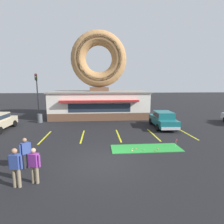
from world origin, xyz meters
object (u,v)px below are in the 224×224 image
at_px(pedestrian_hooded_kid, 34,164).
at_px(trash_bin, 40,118).
at_px(putting_flag_pin, 177,141).
at_px(pedestrian_leather_jacket_man, 25,152).
at_px(pedestrian_blue_sweater_man, 16,166).
at_px(traffic_light_pole, 37,88).
at_px(car_teal, 163,119).
at_px(golf_ball, 133,148).

distance_m(pedestrian_hooded_kid, trash_bin, 13.05).
distance_m(putting_flag_pin, pedestrian_hooded_kid, 8.85).
bearing_deg(pedestrian_hooded_kid, pedestrian_leather_jacket_man, 122.84).
bearing_deg(trash_bin, pedestrian_blue_sweater_man, -76.31).
bearing_deg(pedestrian_hooded_kid, putting_flag_pin, 24.69).
distance_m(pedestrian_hooded_kid, traffic_light_pole, 19.95).
bearing_deg(trash_bin, pedestrian_hooded_kid, -73.31).
bearing_deg(pedestrian_leather_jacket_man, pedestrian_hooded_kid, -57.16).
xyz_separation_m(car_teal, pedestrian_leather_jacket_man, (-10.10, -7.76, 0.01)).
bearing_deg(pedestrian_hooded_kid, traffic_light_pole, 107.55).
height_order(putting_flag_pin, car_teal, car_teal).
distance_m(trash_bin, traffic_light_pole, 7.44).
height_order(putting_flag_pin, pedestrian_leather_jacket_man, pedestrian_leather_jacket_man).
bearing_deg(putting_flag_pin, golf_ball, -178.42).
relative_size(pedestrian_blue_sweater_man, trash_bin, 1.73).
relative_size(putting_flag_pin, trash_bin, 0.56).
distance_m(pedestrian_hooded_kid, pedestrian_leather_jacket_man, 1.71).
distance_m(golf_ball, putting_flag_pin, 3.06).
bearing_deg(traffic_light_pole, pedestrian_leather_jacket_man, -73.88).
height_order(golf_ball, pedestrian_blue_sweater_man, pedestrian_blue_sweater_man).
bearing_deg(car_teal, golf_ball, -126.77).
distance_m(golf_ball, pedestrian_leather_jacket_man, 6.37).
relative_size(golf_ball, pedestrian_blue_sweater_man, 0.02).
relative_size(putting_flag_pin, pedestrian_hooded_kid, 0.35).
bearing_deg(car_teal, putting_flag_pin, -101.73).
bearing_deg(golf_ball, putting_flag_pin, 1.58).
height_order(putting_flag_pin, pedestrian_blue_sweater_man, pedestrian_blue_sweater_man).
distance_m(putting_flag_pin, trash_bin, 14.71).
xyz_separation_m(pedestrian_hooded_kid, pedestrian_leather_jacket_man, (-0.93, 1.44, 0.01)).
relative_size(pedestrian_hooded_kid, pedestrian_leather_jacket_man, 0.99).
bearing_deg(putting_flag_pin, pedestrian_leather_jacket_man, -165.86).
bearing_deg(golf_ball, traffic_light_pole, 125.74).
xyz_separation_m(golf_ball, putting_flag_pin, (3.03, 0.08, 0.39)).
distance_m(putting_flag_pin, pedestrian_blue_sweater_man, 9.54).
height_order(golf_ball, car_teal, car_teal).
relative_size(car_teal, trash_bin, 4.77).
bearing_deg(car_teal, traffic_light_pole, 147.50).
xyz_separation_m(golf_ball, trash_bin, (-8.75, 8.89, 0.45)).
relative_size(putting_flag_pin, pedestrian_leather_jacket_man, 0.34).
height_order(pedestrian_hooded_kid, pedestrian_leather_jacket_man, pedestrian_leather_jacket_man).
bearing_deg(putting_flag_pin, trash_bin, 143.22).
height_order(golf_ball, pedestrian_hooded_kid, pedestrian_hooded_kid).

